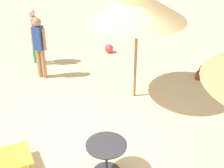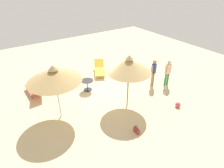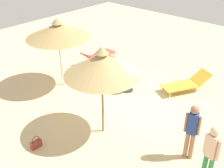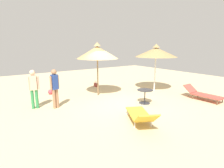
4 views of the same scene
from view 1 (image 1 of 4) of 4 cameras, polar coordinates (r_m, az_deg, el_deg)
The scene contains 7 objects.
ground at distance 7.52m, azimuth -1.37°, elevation -8.08°, with size 24.00×24.00×0.10m, color beige.
parasol_umbrella_far_left at distance 7.65m, azimuth 4.48°, elevation 13.49°, with size 2.29×2.29×2.97m.
person_standing_near_right at distance 9.28m, azimuth -12.49°, elevation 6.72°, with size 0.28×0.43×1.78m.
person_standing_near_left at distance 10.14m, azimuth -13.41°, elevation 8.59°, with size 0.28×0.46×1.75m.
handbag at distance 9.73m, azimuth 15.05°, elevation 1.78°, with size 0.36×0.14×0.42m.
side_table_round at distance 6.17m, azimuth -0.97°, elevation -11.91°, with size 0.76×0.76×0.69m.
beach_ball at distance 10.96m, azimuth -0.52°, elevation 6.18°, with size 0.29×0.29×0.29m, color #D83F4C.
Camera 1 is at (-4.58, -3.73, 4.61)m, focal length 52.78 mm.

